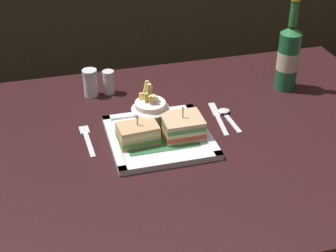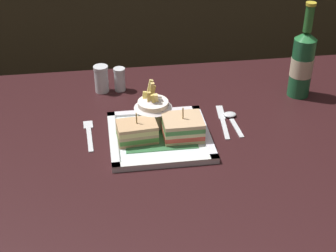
{
  "view_description": "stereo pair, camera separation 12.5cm",
  "coord_description": "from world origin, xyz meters",
  "px_view_note": "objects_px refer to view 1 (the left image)",
  "views": [
    {
      "loc": [
        -0.3,
        -1.02,
        1.43
      ],
      "look_at": [
        -0.02,
        0.01,
        0.76
      ],
      "focal_mm": 54.55,
      "sensor_mm": 36.0,
      "label": 1
    },
    {
      "loc": [
        -0.17,
        -1.05,
        1.43
      ],
      "look_at": [
        -0.02,
        0.01,
        0.76
      ],
      "focal_mm": 54.55,
      "sensor_mm": 36.0,
      "label": 2
    }
  ],
  "objects_px": {
    "dining_table": "(176,186)",
    "spoon": "(226,114)",
    "sandwich_half_left": "(138,135)",
    "sandwich_half_right": "(183,128)",
    "salt_shaker": "(90,84)",
    "knife": "(218,117)",
    "fries_cup": "(150,109)",
    "fork": "(87,139)",
    "pepper_shaker": "(109,83)",
    "square_plate": "(159,137)",
    "beer_bottle": "(288,56)"
  },
  "relations": [
    {
      "from": "fries_cup",
      "to": "beer_bottle",
      "type": "distance_m",
      "value": 0.45
    },
    {
      "from": "sandwich_half_left",
      "to": "beer_bottle",
      "type": "xyz_separation_m",
      "value": [
        0.48,
        0.19,
        0.07
      ]
    },
    {
      "from": "beer_bottle",
      "to": "fries_cup",
      "type": "bearing_deg",
      "value": -165.31
    },
    {
      "from": "square_plate",
      "to": "pepper_shaker",
      "type": "distance_m",
      "value": 0.29
    },
    {
      "from": "sandwich_half_right",
      "to": "salt_shaker",
      "type": "height_order",
      "value": "sandwich_half_right"
    },
    {
      "from": "fork",
      "to": "spoon",
      "type": "bearing_deg",
      "value": 2.86
    },
    {
      "from": "square_plate",
      "to": "fork",
      "type": "distance_m",
      "value": 0.18
    },
    {
      "from": "dining_table",
      "to": "sandwich_half_right",
      "type": "relative_size",
      "value": 13.3
    },
    {
      "from": "sandwich_half_right",
      "to": "knife",
      "type": "distance_m",
      "value": 0.15
    },
    {
      "from": "salt_shaker",
      "to": "fries_cup",
      "type": "bearing_deg",
      "value": -60.11
    },
    {
      "from": "sandwich_half_left",
      "to": "fork",
      "type": "relative_size",
      "value": 0.7
    },
    {
      "from": "beer_bottle",
      "to": "salt_shaker",
      "type": "xyz_separation_m",
      "value": [
        -0.56,
        0.1,
        -0.07
      ]
    },
    {
      "from": "sandwich_half_left",
      "to": "sandwich_half_right",
      "type": "relative_size",
      "value": 1.03
    },
    {
      "from": "beer_bottle",
      "to": "fork",
      "type": "bearing_deg",
      "value": -168.12
    },
    {
      "from": "sandwich_half_left",
      "to": "beer_bottle",
      "type": "height_order",
      "value": "beer_bottle"
    },
    {
      "from": "fries_cup",
      "to": "dining_table",
      "type": "bearing_deg",
      "value": -55.1
    },
    {
      "from": "dining_table",
      "to": "pepper_shaker",
      "type": "height_order",
      "value": "pepper_shaker"
    },
    {
      "from": "fries_cup",
      "to": "sandwich_half_left",
      "type": "bearing_deg",
      "value": -122.4
    },
    {
      "from": "sandwich_half_left",
      "to": "fries_cup",
      "type": "relative_size",
      "value": 0.88
    },
    {
      "from": "pepper_shaker",
      "to": "fork",
      "type": "bearing_deg",
      "value": -112.41
    },
    {
      "from": "square_plate",
      "to": "fries_cup",
      "type": "bearing_deg",
      "value": 97.92
    },
    {
      "from": "dining_table",
      "to": "fork",
      "type": "bearing_deg",
      "value": 164.69
    },
    {
      "from": "sandwich_half_left",
      "to": "knife",
      "type": "bearing_deg",
      "value": 18.6
    },
    {
      "from": "dining_table",
      "to": "beer_bottle",
      "type": "xyz_separation_m",
      "value": [
        0.38,
        0.19,
        0.25
      ]
    },
    {
      "from": "sandwich_half_left",
      "to": "pepper_shaker",
      "type": "xyz_separation_m",
      "value": [
        -0.02,
        0.29,
        -0.0
      ]
    },
    {
      "from": "square_plate",
      "to": "salt_shaker",
      "type": "bearing_deg",
      "value": 115.65
    },
    {
      "from": "fries_cup",
      "to": "fork",
      "type": "distance_m",
      "value": 0.18
    },
    {
      "from": "sandwich_half_left",
      "to": "spoon",
      "type": "bearing_deg",
      "value": 17.69
    },
    {
      "from": "square_plate",
      "to": "sandwich_half_left",
      "type": "height_order",
      "value": "sandwich_half_left"
    },
    {
      "from": "knife",
      "to": "pepper_shaker",
      "type": "relative_size",
      "value": 2.44
    },
    {
      "from": "dining_table",
      "to": "fork",
      "type": "xyz_separation_m",
      "value": [
        -0.22,
        0.06,
        0.15
      ]
    },
    {
      "from": "knife",
      "to": "pepper_shaker",
      "type": "xyz_separation_m",
      "value": [
        -0.26,
        0.21,
        0.03
      ]
    },
    {
      "from": "fork",
      "to": "square_plate",
      "type": "bearing_deg",
      "value": -15.26
    },
    {
      "from": "beer_bottle",
      "to": "salt_shaker",
      "type": "distance_m",
      "value": 0.57
    },
    {
      "from": "knife",
      "to": "sandwich_half_right",
      "type": "bearing_deg",
      "value": -146.94
    },
    {
      "from": "knife",
      "to": "spoon",
      "type": "xyz_separation_m",
      "value": [
        0.02,
        0.0,
        0.0
      ]
    },
    {
      "from": "sandwich_half_left",
      "to": "dining_table",
      "type": "bearing_deg",
      "value": 2.62
    },
    {
      "from": "sandwich_half_left",
      "to": "salt_shaker",
      "type": "bearing_deg",
      "value": 104.61
    },
    {
      "from": "salt_shaker",
      "to": "square_plate",
      "type": "bearing_deg",
      "value": -64.35
    },
    {
      "from": "sandwich_half_right",
      "to": "spoon",
      "type": "bearing_deg",
      "value": 29.55
    },
    {
      "from": "spoon",
      "to": "salt_shaker",
      "type": "height_order",
      "value": "salt_shaker"
    },
    {
      "from": "fries_cup",
      "to": "fork",
      "type": "height_order",
      "value": "fries_cup"
    },
    {
      "from": "beer_bottle",
      "to": "sandwich_half_right",
      "type": "bearing_deg",
      "value": -152.81
    },
    {
      "from": "fries_cup",
      "to": "pepper_shaker",
      "type": "height_order",
      "value": "fries_cup"
    },
    {
      "from": "dining_table",
      "to": "fork",
      "type": "relative_size",
      "value": 8.99
    },
    {
      "from": "fries_cup",
      "to": "spoon",
      "type": "bearing_deg",
      "value": 1.76
    },
    {
      "from": "square_plate",
      "to": "pepper_shaker",
      "type": "xyz_separation_m",
      "value": [
        -0.08,
        0.28,
        0.02
      ]
    },
    {
      "from": "sandwich_half_right",
      "to": "fries_cup",
      "type": "bearing_deg",
      "value": 130.5
    },
    {
      "from": "sandwich_half_right",
      "to": "fork",
      "type": "bearing_deg",
      "value": 164.61
    },
    {
      "from": "dining_table",
      "to": "spoon",
      "type": "bearing_deg",
      "value": 25.91
    }
  ]
}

